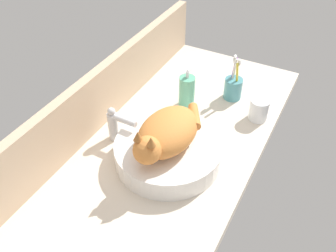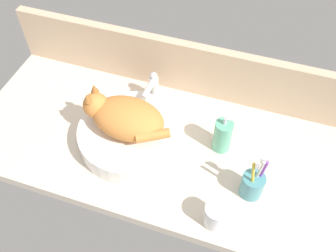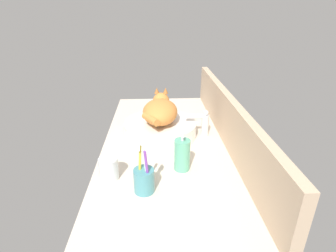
{
  "view_description": "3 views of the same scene",
  "coord_description": "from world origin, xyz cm",
  "px_view_note": "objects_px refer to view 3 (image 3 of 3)",
  "views": [
    {
      "loc": [
        -87.25,
        -44.85,
        92.08
      ],
      "look_at": [
        0.09,
        1.15,
        7.22
      ],
      "focal_mm": 40.0,
      "sensor_mm": 36.0,
      "label": 1
    },
    {
      "loc": [
        29.85,
        -74.58,
        107.68
      ],
      "look_at": [
        4.11,
        2.02,
        7.55
      ],
      "focal_mm": 40.0,
      "sensor_mm": 36.0,
      "label": 2
    },
    {
      "loc": [
        111.75,
        -5.18,
        59.31
      ],
      "look_at": [
        3.11,
        0.14,
        10.21
      ],
      "focal_mm": 28.0,
      "sensor_mm": 36.0,
      "label": 3
    }
  ],
  "objects_px": {
    "cat": "(160,110)",
    "water_glass": "(109,170)",
    "sink_basin": "(160,129)",
    "toothbrush_cup": "(144,179)",
    "faucet": "(203,122)",
    "soap_dispenser": "(182,155)"
  },
  "relations": [
    {
      "from": "soap_dispenser",
      "to": "water_glass",
      "type": "relative_size",
      "value": 1.9
    },
    {
      "from": "cat",
      "to": "toothbrush_cup",
      "type": "height_order",
      "value": "cat"
    },
    {
      "from": "sink_basin",
      "to": "soap_dispenser",
      "type": "height_order",
      "value": "soap_dispenser"
    },
    {
      "from": "cat",
      "to": "water_glass",
      "type": "distance_m",
      "value": 0.43
    },
    {
      "from": "cat",
      "to": "water_glass",
      "type": "xyz_separation_m",
      "value": [
        0.37,
        -0.2,
        -0.09
      ]
    },
    {
      "from": "soap_dispenser",
      "to": "water_glass",
      "type": "bearing_deg",
      "value": -80.15
    },
    {
      "from": "sink_basin",
      "to": "soap_dispenser",
      "type": "distance_m",
      "value": 0.32
    },
    {
      "from": "sink_basin",
      "to": "cat",
      "type": "xyz_separation_m",
      "value": [
        -0.01,
        0.0,
        0.09
      ]
    },
    {
      "from": "faucet",
      "to": "soap_dispenser",
      "type": "distance_m",
      "value": 0.33
    },
    {
      "from": "cat",
      "to": "water_glass",
      "type": "height_order",
      "value": "cat"
    },
    {
      "from": "sink_basin",
      "to": "toothbrush_cup",
      "type": "bearing_deg",
      "value": -8.51
    },
    {
      "from": "faucet",
      "to": "water_glass",
      "type": "distance_m",
      "value": 0.54
    },
    {
      "from": "sink_basin",
      "to": "soap_dispenser",
      "type": "xyz_separation_m",
      "value": [
        0.31,
        0.08,
        0.03
      ]
    },
    {
      "from": "sink_basin",
      "to": "water_glass",
      "type": "height_order",
      "value": "water_glass"
    },
    {
      "from": "faucet",
      "to": "soap_dispenser",
      "type": "bearing_deg",
      "value": -23.95
    },
    {
      "from": "cat",
      "to": "water_glass",
      "type": "bearing_deg",
      "value": -28.48
    },
    {
      "from": "soap_dispenser",
      "to": "faucet",
      "type": "bearing_deg",
      "value": 156.05
    },
    {
      "from": "toothbrush_cup",
      "to": "soap_dispenser",
      "type": "bearing_deg",
      "value": 132.38
    },
    {
      "from": "faucet",
      "to": "toothbrush_cup",
      "type": "height_order",
      "value": "toothbrush_cup"
    },
    {
      "from": "faucet",
      "to": "cat",
      "type": "bearing_deg",
      "value": -95.64
    },
    {
      "from": "cat",
      "to": "faucet",
      "type": "distance_m",
      "value": 0.22
    },
    {
      "from": "cat",
      "to": "sink_basin",
      "type": "bearing_deg",
      "value": -0.42
    }
  ]
}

